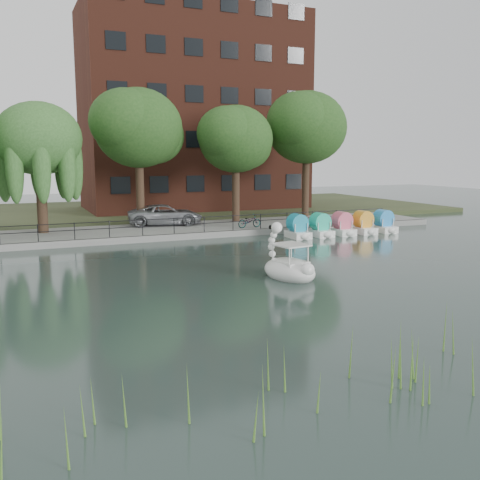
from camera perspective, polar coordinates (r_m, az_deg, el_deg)
ground_plane at (r=21.65m, az=3.00°, el=-5.00°), size 120.00×120.00×0.00m
promenade at (r=36.39m, az=-8.25°, el=0.94°), size 40.00×6.00×0.40m
kerb at (r=33.58m, az=-6.93°, el=0.30°), size 40.00×0.25×0.40m
land_strip at (r=49.95m, az=-12.47°, el=2.96°), size 60.00×22.00×0.36m
railing at (r=33.64m, az=-7.05°, el=1.94°), size 32.00×0.05×1.00m
apartment_building at (r=51.61m, az=-4.96°, el=13.53°), size 20.00×10.07×18.00m
willow_mid at (r=35.87m, az=-20.73°, el=10.04°), size 5.32×5.32×8.15m
broadleaf_center at (r=37.79m, az=-10.79°, el=11.60°), size 6.00×6.00×9.25m
broadleaf_right at (r=39.44m, az=-0.46°, el=10.66°), size 5.40×5.40×8.32m
broadleaf_far at (r=43.30m, az=7.13°, el=11.78°), size 6.30×6.30×9.71m
minivan at (r=37.93m, az=-7.98°, el=2.84°), size 3.71×6.35×1.66m
bicycle at (r=36.25m, az=1.01°, el=2.12°), size 0.75×1.77×1.00m
swan_boat at (r=23.19m, az=5.21°, el=-2.78°), size 2.21×3.03×2.34m
pedal_boat_row at (r=36.31m, az=10.85°, el=1.50°), size 7.95×1.70×1.40m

